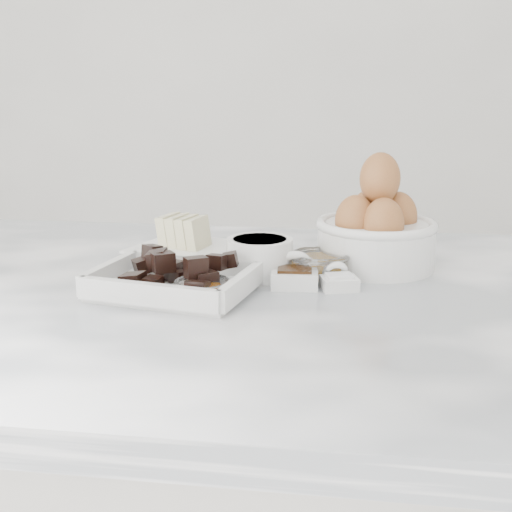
{
  "coord_description": "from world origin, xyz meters",
  "views": [
    {
      "loc": [
        0.16,
        -0.89,
        1.22
      ],
      "look_at": [
        0.02,
        0.03,
        0.98
      ],
      "focal_mm": 50.0,
      "sensor_mm": 36.0,
      "label": 1
    }
  ],
  "objects": [
    {
      "name": "marble_slab",
      "position": [
        0.0,
        0.0,
        0.92
      ],
      "size": [
        1.2,
        0.8,
        0.04
      ],
      "primitive_type": "cube",
      "color": "white",
      "rests_on": "cabinet"
    },
    {
      "name": "chocolate_dish",
      "position": [
        -0.08,
        -0.03,
        0.96
      ],
      "size": [
        0.23,
        0.19,
        0.05
      ],
      "color": "white",
      "rests_on": "marble_slab"
    },
    {
      "name": "butter_plate",
      "position": [
        -0.12,
        0.18,
        0.96
      ],
      "size": [
        0.19,
        0.19,
        0.06
      ],
      "color": "white",
      "rests_on": "marble_slab"
    },
    {
      "name": "sugar_ramekin",
      "position": [
        0.02,
        0.07,
        0.97
      ],
      "size": [
        0.09,
        0.09,
        0.06
      ],
      "color": "white",
      "rests_on": "marble_slab"
    },
    {
      "name": "egg_bowl",
      "position": [
        0.18,
        0.14,
        1.0
      ],
      "size": [
        0.18,
        0.18,
        0.17
      ],
      "color": "white",
      "rests_on": "marble_slab"
    },
    {
      "name": "honey_bowl",
      "position": [
        0.1,
        0.07,
        0.96
      ],
      "size": [
        0.09,
        0.09,
        0.04
      ],
      "color": "white",
      "rests_on": "marble_slab"
    },
    {
      "name": "zest_bowl",
      "position": [
        -0.03,
        -0.06,
        0.96
      ],
      "size": [
        0.07,
        0.07,
        0.03
      ],
      "color": "white",
      "rests_on": "marble_slab"
    },
    {
      "name": "vanilla_spoon",
      "position": [
        0.07,
        0.03,
        0.96
      ],
      "size": [
        0.07,
        0.08,
        0.05
      ],
      "color": "white",
      "rests_on": "marble_slab"
    },
    {
      "name": "salt_spoon",
      "position": [
        0.13,
        0.03,
        0.95
      ],
      "size": [
        0.06,
        0.07,
        0.04
      ],
      "color": "white",
      "rests_on": "marble_slab"
    }
  ]
}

